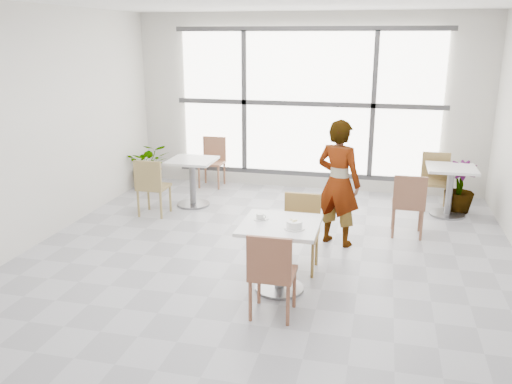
% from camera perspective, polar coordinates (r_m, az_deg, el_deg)
% --- Properties ---
extents(floor, '(7.00, 7.00, 0.00)m').
position_cam_1_polar(floor, '(6.35, 0.64, -7.95)').
color(floor, '#9E9EA5').
rests_on(floor, ground).
extents(wall_back, '(6.00, 0.00, 6.00)m').
position_cam_1_polar(wall_back, '(9.30, 5.54, 9.41)').
color(wall_back, silver).
rests_on(wall_back, ground).
extents(wall_front, '(6.00, 0.00, 6.00)m').
position_cam_1_polar(wall_front, '(2.73, -16.03, -8.34)').
color(wall_front, silver).
rests_on(wall_front, ground).
extents(wall_left, '(0.00, 7.00, 7.00)m').
position_cam_1_polar(wall_left, '(7.17, -23.55, 6.08)').
color(wall_left, silver).
rests_on(wall_left, ground).
extents(window, '(4.60, 0.07, 2.52)m').
position_cam_1_polar(window, '(9.23, 5.48, 9.36)').
color(window, white).
rests_on(window, ground).
extents(main_table, '(0.80, 0.80, 0.75)m').
position_cam_1_polar(main_table, '(5.60, 2.57, -5.55)').
color(main_table, white).
rests_on(main_table, ground).
extents(chair_near, '(0.42, 0.42, 0.87)m').
position_cam_1_polar(chair_near, '(5.06, 1.64, -8.32)').
color(chair_near, brown).
rests_on(chair_near, ground).
extents(chair_far, '(0.42, 0.42, 0.87)m').
position_cam_1_polar(chair_far, '(6.17, 4.79, -3.70)').
color(chair_far, '#A0793C').
rests_on(chair_far, ground).
extents(oatmeal_bowl, '(0.21, 0.21, 0.09)m').
position_cam_1_polar(oatmeal_bowl, '(5.37, 4.12, -3.49)').
color(oatmeal_bowl, white).
rests_on(oatmeal_bowl, main_table).
extents(coffee_cup, '(0.16, 0.13, 0.07)m').
position_cam_1_polar(coffee_cup, '(5.61, 0.45, -2.68)').
color(coffee_cup, silver).
rests_on(coffee_cup, main_table).
extents(person, '(0.70, 0.59, 1.63)m').
position_cam_1_polar(person, '(6.85, 8.79, 0.94)').
color(person, black).
rests_on(person, ground).
extents(bg_table_left, '(0.70, 0.70, 0.75)m').
position_cam_1_polar(bg_table_left, '(8.49, -6.80, 1.75)').
color(bg_table_left, silver).
rests_on(bg_table_left, ground).
extents(bg_table_right, '(0.70, 0.70, 0.75)m').
position_cam_1_polar(bg_table_right, '(8.46, 19.99, 0.79)').
color(bg_table_right, white).
rests_on(bg_table_right, ground).
extents(bg_chair_left_near, '(0.42, 0.42, 0.87)m').
position_cam_1_polar(bg_chair_left_near, '(8.07, -11.11, 0.87)').
color(bg_chair_left_near, olive).
rests_on(bg_chair_left_near, ground).
extents(bg_chair_left_far, '(0.42, 0.42, 0.87)m').
position_cam_1_polar(bg_chair_left_far, '(9.63, -4.62, 3.63)').
color(bg_chair_left_far, '#996347').
rests_on(bg_chair_left_far, ground).
extents(bg_chair_right_near, '(0.42, 0.42, 0.87)m').
position_cam_1_polar(bg_chair_right_near, '(7.36, 15.98, -0.96)').
color(bg_chair_right_near, brown).
rests_on(bg_chair_right_near, ground).
extents(bg_chair_right_far, '(0.42, 0.42, 0.87)m').
position_cam_1_polar(bg_chair_right_far, '(8.75, 18.58, 1.52)').
color(bg_chair_right_far, olive).
rests_on(bg_chair_right_far, ground).
extents(plant_left, '(0.90, 0.84, 0.81)m').
position_cam_1_polar(plant_left, '(9.66, -11.25, 2.83)').
color(plant_left, '#4E8641').
rests_on(plant_left, ground).
extents(plant_right, '(0.51, 0.51, 0.79)m').
position_cam_1_polar(plant_right, '(8.70, 20.90, 0.49)').
color(plant_right, '#387338').
rests_on(plant_right, ground).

